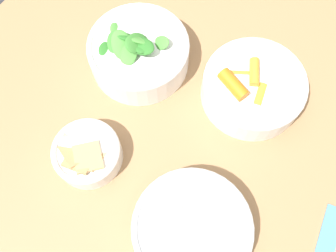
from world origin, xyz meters
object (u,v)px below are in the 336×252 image
object	(u,v)px
bowl_carrots	(253,87)
bowl_cookies	(87,153)
bowl_beans_hotdog	(192,229)
bowl_greens	(138,52)

from	to	relation	value
bowl_carrots	bowl_cookies	size ratio (longest dim) A/B	1.59
bowl_carrots	bowl_cookies	bearing A→B (deg)	-33.18
bowl_beans_hotdog	bowl_cookies	xyz separation A→B (m)	(-0.01, -0.21, 0.00)
bowl_greens	bowl_cookies	xyz separation A→B (m)	(0.20, 0.04, -0.01)
bowl_carrots	bowl_cookies	xyz separation A→B (m)	(0.26, -0.17, -0.01)
bowl_greens	bowl_beans_hotdog	world-z (taller)	bowl_greens
bowl_carrots	bowl_greens	xyz separation A→B (m)	(0.06, -0.21, 0.00)
bowl_carrots	bowl_beans_hotdog	size ratio (longest dim) A/B	0.98
bowl_carrots	bowl_greens	size ratio (longest dim) A/B	0.99
bowl_carrots	bowl_beans_hotdog	bearing A→B (deg)	8.89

